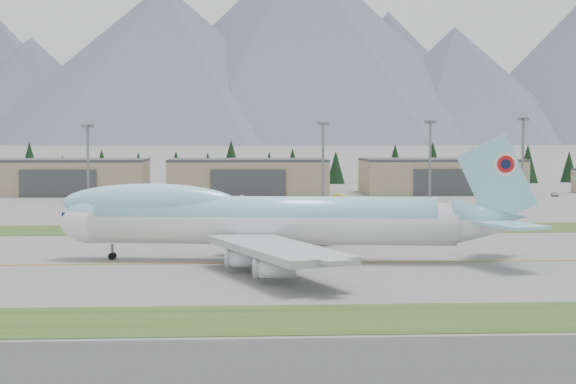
{
  "coord_description": "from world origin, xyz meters",
  "views": [
    {
      "loc": [
        -18.15,
        -120.79,
        17.32
      ],
      "look_at": [
        -9.51,
        29.44,
        8.0
      ],
      "focal_mm": 55.0,
      "sensor_mm": 36.0,
      "label": 1
    }
  ],
  "objects": [
    {
      "name": "taxiway_line_main",
      "position": [
        0.0,
        0.0,
        0.0
      ],
      "size": [
        400.0,
        0.4,
        0.02
      ],
      "primitive_type": "cube",
      "color": "gold",
      "rests_on": "ground"
    },
    {
      "name": "service_vehicle_a",
      "position": [
        -16.93,
        126.41,
        0.0
      ],
      "size": [
        1.84,
        3.84,
        1.27
      ],
      "primitive_type": "imported",
      "rotation": [
        0.0,
        0.0,
        -0.09
      ],
      "color": "silver",
      "rests_on": "ground"
    },
    {
      "name": "hangar_right",
      "position": [
        45.0,
        149.9,
        5.39
      ],
      "size": [
        48.0,
        26.6,
        10.8
      ],
      "color": "gray",
      "rests_on": "ground"
    },
    {
      "name": "hangar_left",
      "position": [
        -70.0,
        149.9,
        5.39
      ],
      "size": [
        48.0,
        26.6,
        10.8
      ],
      "color": "gray",
      "rests_on": "ground"
    },
    {
      "name": "conifer_belt",
      "position": [
        9.85,
        211.33,
        7.13
      ],
      "size": [
        268.67,
        15.13,
        16.52
      ],
      "color": "black",
      "rests_on": "ground"
    },
    {
      "name": "floodlight_masts",
      "position": [
        10.25,
        111.8,
        15.25
      ],
      "size": [
        118.51,
        6.46,
        22.62
      ],
      "color": "slate",
      "rests_on": "ground"
    },
    {
      "name": "boeing_747_freighter",
      "position": [
        -14.0,
        2.06,
        5.86
      ],
      "size": [
        67.74,
        57.86,
        17.78
      ],
      "rotation": [
        0.0,
        0.0,
        -0.13
      ],
      "color": "white",
      "rests_on": "ground"
    },
    {
      "name": "grass_strip_far",
      "position": [
        0.0,
        45.0,
        0.0
      ],
      "size": [
        400.0,
        18.0,
        0.08
      ],
      "primitive_type": "cube",
      "color": "#304819",
      "rests_on": "ground"
    },
    {
      "name": "mountain_ridge_rear",
      "position": [
        75.72,
        2900.0,
        251.78
      ],
      "size": [
        4447.79,
        1035.83,
        517.91
      ],
      "color": "#434959",
      "rests_on": "ground"
    },
    {
      "name": "service_vehicle_b",
      "position": [
        11.07,
        130.87,
        0.0
      ],
      "size": [
        4.07,
        3.43,
        1.31
      ],
      "primitive_type": "imported",
      "rotation": [
        0.0,
        0.0,
        0.96
      ],
      "color": "gold",
      "rests_on": "ground"
    },
    {
      "name": "ground",
      "position": [
        0.0,
        0.0,
        0.0
      ],
      "size": [
        7000.0,
        7000.0,
        0.0
      ],
      "primitive_type": "plane",
      "color": "slate",
      "rests_on": "ground"
    },
    {
      "name": "grass_strip_near",
      "position": [
        0.0,
        -38.0,
        0.0
      ],
      "size": [
        400.0,
        14.0,
        0.08
      ],
      "primitive_type": "cube",
      "color": "#304819",
      "rests_on": "ground"
    },
    {
      "name": "hangar_center",
      "position": [
        -15.0,
        149.9,
        5.39
      ],
      "size": [
        48.0,
        26.6,
        10.8
      ],
      "color": "gray",
      "rests_on": "ground"
    },
    {
      "name": "mountain_ridge_front",
      "position": [
        -40.38,
        2223.27,
        230.06
      ],
      "size": [
        4325.36,
        1220.41,
        527.87
      ],
      "color": "#434959",
      "rests_on": "ground"
    },
    {
      "name": "service_vehicle_c",
      "position": [
        74.99,
        132.62,
        0.0
      ],
      "size": [
        2.77,
        4.84,
        1.32
      ],
      "primitive_type": "imported",
      "rotation": [
        0.0,
        0.0,
        -0.21
      ],
      "color": "#9FA0A3",
      "rests_on": "ground"
    }
  ]
}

